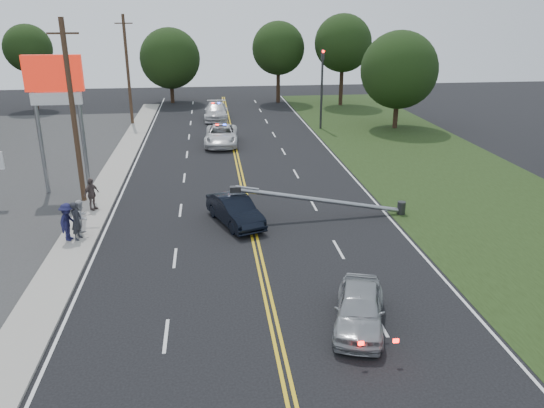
{
  "coord_description": "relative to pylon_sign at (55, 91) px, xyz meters",
  "views": [
    {
      "loc": [
        -1.98,
        -17.54,
        10.32
      ],
      "look_at": [
        0.85,
        5.79,
        1.7
      ],
      "focal_mm": 35.0,
      "sensor_mm": 36.0,
      "label": 1
    }
  ],
  "objects": [
    {
      "name": "tree_7",
      "position": [
        16.85,
        31.19,
        0.19
      ],
      "size": [
        6.03,
        6.03,
        9.21
      ],
      "color": "black",
      "rests_on": "ground"
    },
    {
      "name": "tree_6",
      "position": [
        4.43,
        32.39,
        -0.91
      ],
      "size": [
        6.87,
        6.87,
        8.53
      ],
      "color": "black",
      "rests_on": "ground"
    },
    {
      "name": "bystander_b",
      "position": [
        2.27,
        -6.96,
        -5.02
      ],
      "size": [
        0.78,
        0.93,
        1.72
      ],
      "primitive_type": "imported",
      "rotation": [
        0.0,
        0.0,
        1.41
      ],
      "color": "#B9BABF",
      "rests_on": "sidewalk"
    },
    {
      "name": "emergency_a",
      "position": [
        9.51,
        10.87,
        -5.22
      ],
      "size": [
        2.88,
        5.73,
        1.56
      ],
      "primitive_type": "imported",
      "rotation": [
        0.0,
        0.0,
        -0.06
      ],
      "color": "silver",
      "rests_on": "ground"
    },
    {
      "name": "utility_pole_far",
      "position": [
        1.3,
        20.0,
        -0.91
      ],
      "size": [
        1.6,
        0.28,
        10.0
      ],
      "color": "#382619",
      "rests_on": "ground"
    },
    {
      "name": "traffic_signal",
      "position": [
        18.8,
        16.0,
        -1.79
      ],
      "size": [
        0.28,
        0.41,
        7.05
      ],
      "color": "#2D2D30",
      "rests_on": "ground"
    },
    {
      "name": "pylon_sign",
      "position": [
        0.0,
        0.0,
        0.0
      ],
      "size": [
        3.2,
        0.35,
        8.0
      ],
      "color": "gray",
      "rests_on": "ground"
    },
    {
      "name": "tree_5",
      "position": [
        -10.31,
        29.94,
        0.46
      ],
      "size": [
        5.02,
        5.02,
        8.99
      ],
      "color": "black",
      "rests_on": "ground"
    },
    {
      "name": "crashed_sedan",
      "position": [
        9.68,
        -6.27,
        -5.28
      ],
      "size": [
        2.98,
        4.63,
        1.44
      ],
      "primitive_type": "imported",
      "rotation": [
        0.0,
        0.0,
        0.36
      ],
      "color": "black",
      "rests_on": "ground"
    },
    {
      "name": "fallen_streetlight",
      "position": [
        14.69,
        -6.0,
        -5.08
      ],
      "size": [
        9.36,
        0.44,
        1.91
      ],
      "color": "#2D2D30",
      "rests_on": "ground"
    },
    {
      "name": "grass_verge",
      "position": [
        24.0,
        -4.0,
        -5.99
      ],
      "size": [
        12.0,
        80.0,
        0.01
      ],
      "primitive_type": "cube",
      "color": "black",
      "rests_on": "ground"
    },
    {
      "name": "emergency_b",
      "position": [
        9.33,
        21.51,
        -5.19
      ],
      "size": [
        2.48,
        5.66,
        1.62
      ],
      "primitive_type": "imported",
      "rotation": [
        0.0,
        0.0,
        -0.04
      ],
      "color": "silver",
      "rests_on": "ground"
    },
    {
      "name": "bystander_a",
      "position": [
        2.18,
        -7.59,
        -4.96
      ],
      "size": [
        0.56,
        0.74,
        1.84
      ],
      "primitive_type": "imported",
      "rotation": [
        0.0,
        0.0,
        1.38
      ],
      "color": "#23242A",
      "rests_on": "sidewalk"
    },
    {
      "name": "bystander_d",
      "position": [
        2.1,
        -3.63,
        -4.99
      ],
      "size": [
        0.94,
        1.1,
        1.77
      ],
      "primitive_type": "imported",
      "rotation": [
        0.0,
        0.0,
        0.98
      ],
      "color": "#5A4B48",
      "rests_on": "sidewalk"
    },
    {
      "name": "ground",
      "position": [
        10.5,
        -14.0,
        -6.0
      ],
      "size": [
        120.0,
        120.0,
        0.0
      ],
      "primitive_type": "plane",
      "color": "black",
      "rests_on": "ground"
    },
    {
      "name": "tree_8",
      "position": [
        23.75,
        28.47,
        0.85
      ],
      "size": [
        6.33,
        6.33,
        10.03
      ],
      "color": "black",
      "rests_on": "ground"
    },
    {
      "name": "tree_9",
      "position": [
        25.72,
        15.47,
        -0.74
      ],
      "size": [
        6.9,
        6.9,
        8.71
      ],
      "color": "black",
      "rests_on": "ground"
    },
    {
      "name": "waiting_sedan",
      "position": [
        13.41,
        -16.19,
        -5.3
      ],
      "size": [
        2.81,
        4.42,
        1.4
      ],
      "primitive_type": "imported",
      "rotation": [
        0.0,
        0.0,
        -0.3
      ],
      "color": "#989CA0",
      "rests_on": "ground"
    },
    {
      "name": "utility_pole_mid",
      "position": [
        1.3,
        -2.0,
        -0.91
      ],
      "size": [
        1.6,
        0.28,
        10.0
      ],
      "color": "#382619",
      "rests_on": "ground"
    },
    {
      "name": "sidewalk",
      "position": [
        2.1,
        -4.0,
        -5.94
      ],
      "size": [
        1.8,
        70.0,
        0.12
      ],
      "primitive_type": "cube",
      "color": "#9C978D",
      "rests_on": "ground"
    },
    {
      "name": "bystander_c",
      "position": [
        1.8,
        -7.65,
        -4.97
      ],
      "size": [
        0.94,
        1.3,
        1.82
      ],
      "primitive_type": "imported",
      "rotation": [
        0.0,
        0.0,
        1.33
      ],
      "color": "#1A1B42",
      "rests_on": "sidewalk"
    },
    {
      "name": "centerline_yellow",
      "position": [
        10.5,
        -4.0,
        -5.99
      ],
      "size": [
        0.36,
        80.0,
        0.0
      ],
      "primitive_type": "cube",
      "color": "gold",
      "rests_on": "ground"
    }
  ]
}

